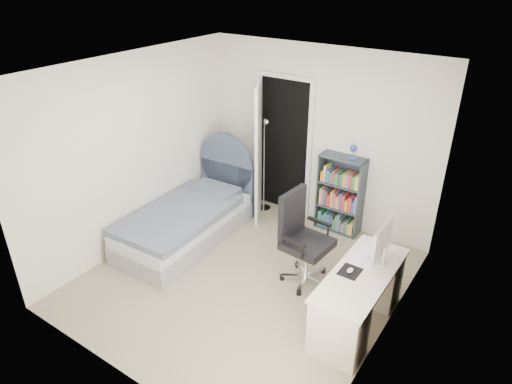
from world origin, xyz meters
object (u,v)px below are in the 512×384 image
Objects in this scene: nightstand at (242,178)px; bed at (189,219)px; floor_lamp at (265,174)px; bookcase at (340,197)px; desk at (359,296)px; office_chair at (301,234)px.

bed is at bearing -89.31° from nightstand.
floor_lamp reaches higher than bookcase.
floor_lamp is 1.08× the size of desk.
bookcase is 0.97× the size of desk.
bookcase is (1.61, 1.34, 0.23)m from bed.
office_chair is (1.27, -1.17, 0.03)m from floor_lamp.
bed is at bearing 173.76° from desk.
nightstand is 0.44× the size of desk.
floor_lamp is at bearing 70.84° from bed.
floor_lamp is 1.11× the size of bookcase.
nightstand is at bearing 90.69° from bed.
bed is at bearing -178.02° from office_chair.
nightstand is 1.63m from bookcase.
bed is 2.11m from bookcase.
desk is (0.98, -1.62, -0.15)m from bookcase.
nightstand is 0.41× the size of floor_lamp.
bookcase reaches higher than nightstand.
floor_lamp is at bearing -174.74° from bookcase.
bookcase reaches higher than bed.
desk reaches higher than nightstand.
office_chair reaches higher than nightstand.
bed reaches higher than desk.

